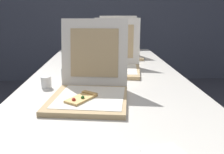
{
  "coord_description": "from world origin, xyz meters",
  "views": [
    {
      "loc": [
        -0.03,
        -0.7,
        1.13
      ],
      "look_at": [
        0.02,
        0.47,
        0.8
      ],
      "focal_mm": 36.13,
      "sensor_mm": 36.0,
      "label": 1
    }
  ],
  "objects_px": {
    "table": "(108,85)",
    "cup_white_near_center": "(46,82)",
    "pizza_box_back": "(120,51)",
    "pizza_box_front": "(90,88)",
    "cup_white_far": "(75,61)",
    "pizza_box_middle": "(115,64)",
    "cup_white_mid": "(65,73)"
  },
  "relations": [
    {
      "from": "pizza_box_front",
      "to": "cup_white_near_center",
      "type": "relative_size",
      "value": 7.2
    },
    {
      "from": "pizza_box_front",
      "to": "pizza_box_back",
      "type": "xyz_separation_m",
      "value": [
        0.22,
        1.04,
        0.0
      ]
    },
    {
      "from": "pizza_box_back",
      "to": "cup_white_far",
      "type": "bearing_deg",
      "value": -146.33
    },
    {
      "from": "table",
      "to": "pizza_box_front",
      "type": "height_order",
      "value": "pizza_box_front"
    },
    {
      "from": "pizza_box_front",
      "to": "cup_white_mid",
      "type": "bearing_deg",
      "value": 122.07
    },
    {
      "from": "pizza_box_middle",
      "to": "pizza_box_back",
      "type": "bearing_deg",
      "value": 89.82
    },
    {
      "from": "pizza_box_middle",
      "to": "cup_white_mid",
      "type": "xyz_separation_m",
      "value": [
        -0.32,
        -0.16,
        -0.02
      ]
    },
    {
      "from": "table",
      "to": "cup_white_mid",
      "type": "distance_m",
      "value": 0.27
    },
    {
      "from": "pizza_box_front",
      "to": "table",
      "type": "bearing_deg",
      "value": 81.36
    },
    {
      "from": "pizza_box_back",
      "to": "table",
      "type": "bearing_deg",
      "value": -105.84
    },
    {
      "from": "cup_white_near_center",
      "to": "cup_white_far",
      "type": "bearing_deg",
      "value": 80.74
    },
    {
      "from": "cup_white_mid",
      "to": "pizza_box_back",
      "type": "bearing_deg",
      "value": 59.94
    },
    {
      "from": "pizza_box_back",
      "to": "cup_white_far",
      "type": "height_order",
      "value": "pizza_box_back"
    },
    {
      "from": "cup_white_mid",
      "to": "pizza_box_middle",
      "type": "bearing_deg",
      "value": 27.35
    },
    {
      "from": "table",
      "to": "cup_white_mid",
      "type": "bearing_deg",
      "value": 172.95
    },
    {
      "from": "pizza_box_front",
      "to": "cup_white_mid",
      "type": "xyz_separation_m",
      "value": [
        -0.17,
        0.36,
        -0.02
      ]
    },
    {
      "from": "table",
      "to": "pizza_box_front",
      "type": "bearing_deg",
      "value": -105.49
    },
    {
      "from": "pizza_box_back",
      "to": "cup_white_near_center",
      "type": "relative_size",
      "value": 6.11
    },
    {
      "from": "pizza_box_front",
      "to": "pizza_box_back",
      "type": "relative_size",
      "value": 1.18
    },
    {
      "from": "pizza_box_back",
      "to": "cup_white_far",
      "type": "xyz_separation_m",
      "value": [
        -0.38,
        -0.31,
        -0.02
      ]
    },
    {
      "from": "cup_white_near_center",
      "to": "cup_white_mid",
      "type": "distance_m",
      "value": 0.21
    },
    {
      "from": "pizza_box_middle",
      "to": "cup_white_mid",
      "type": "bearing_deg",
      "value": -144.36
    },
    {
      "from": "pizza_box_back",
      "to": "cup_white_mid",
      "type": "relative_size",
      "value": 6.11
    },
    {
      "from": "table",
      "to": "cup_white_near_center",
      "type": "xyz_separation_m",
      "value": [
        -0.34,
        -0.16,
        0.07
      ]
    },
    {
      "from": "table",
      "to": "pizza_box_front",
      "type": "relative_size",
      "value": 5.17
    },
    {
      "from": "pizza_box_front",
      "to": "pizza_box_back",
      "type": "height_order",
      "value": "pizza_box_back"
    },
    {
      "from": "pizza_box_front",
      "to": "pizza_box_back",
      "type": "bearing_deg",
      "value": 84.79
    },
    {
      "from": "cup_white_mid",
      "to": "cup_white_near_center",
      "type": "bearing_deg",
      "value": -111.17
    },
    {
      "from": "pizza_box_back",
      "to": "pizza_box_front",
      "type": "bearing_deg",
      "value": -107.46
    },
    {
      "from": "pizza_box_front",
      "to": "cup_white_far",
      "type": "xyz_separation_m",
      "value": [
        -0.15,
        0.74,
        -0.02
      ]
    },
    {
      "from": "pizza_box_front",
      "to": "pizza_box_middle",
      "type": "xyz_separation_m",
      "value": [
        0.15,
        0.53,
        -0.0
      ]
    },
    {
      "from": "cup_white_far",
      "to": "table",
      "type": "bearing_deg",
      "value": -59.08
    }
  ]
}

